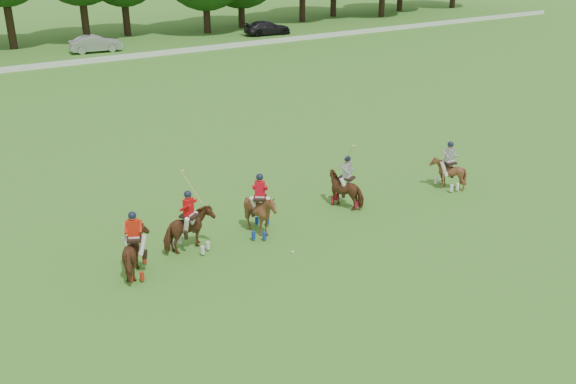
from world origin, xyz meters
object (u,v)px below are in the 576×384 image
polo_red_a (136,252)px  polo_stripe_b (448,172)px  polo_stripe_a (346,188)px  car_mid (96,44)px  polo_red_b (190,230)px  polo_red_c (260,212)px  car_right (267,28)px  polo_ball (293,252)px

polo_red_a → polo_stripe_b: size_ratio=1.05×
polo_stripe_a → car_mid: bearing=88.1°
polo_red_b → car_mid: bearing=78.0°
polo_red_b → polo_red_c: 2.71m
car_right → polo_red_a: bearing=150.4°
car_right → polo_red_a: polo_red_a is taller
car_right → polo_red_c: polo_red_c is taller
car_mid → polo_red_b: (-8.09, -38.14, 0.08)m
car_right → polo_red_c: bearing=155.2°
car_mid → polo_red_c: 38.66m
car_right → polo_stripe_b: 41.14m
polo_red_a → polo_ball: bearing=-16.4°
polo_red_a → polo_red_c: polo_red_c is taller
polo_red_a → polo_red_c: size_ratio=0.94×
car_right → polo_ball: bearing=156.6°
polo_red_a → car_right: bearing=54.5°
polo_red_c → polo_stripe_a: size_ratio=0.88×
car_mid → polo_red_c: polo_red_c is taller
car_mid → polo_red_a: (-10.22, -38.70, 0.07)m
car_mid → polo_red_a: 40.03m
polo_stripe_b → polo_ball: 8.88m
polo_red_c → polo_ball: (0.19, -1.90, -0.81)m
car_mid → polo_stripe_a: (-1.23, -37.95, 0.04)m
polo_red_b → polo_stripe_a: bearing=1.6°
car_right → polo_stripe_a: 42.25m
polo_red_c → polo_stripe_b: (8.93, -0.48, -0.11)m
polo_red_b → polo_stripe_b: size_ratio=1.33×
polo_red_c → polo_red_a: bearing=-175.0°
polo_red_a → polo_red_b: bearing=14.6°
polo_ball → car_mid: bearing=82.6°
polo_red_a → polo_stripe_a: polo_stripe_a is taller
polo_stripe_b → polo_ball: (-8.74, -1.42, -0.69)m
car_mid → polo_red_b: polo_red_b is taller
polo_red_b → polo_ball: size_ratio=31.05×
polo_ball → polo_stripe_b: bearing=9.2°
polo_red_a → polo_ball: 5.30m
car_right → polo_stripe_b: bearing=166.3°
polo_ball → polo_stripe_a: bearing=29.4°
polo_red_a → polo_red_c: (4.84, 0.42, 0.06)m
car_mid → polo_stripe_b: 38.92m
polo_stripe_b → polo_ball: size_ratio=23.42×
polo_stripe_a → polo_ball: (-3.96, -2.23, -0.71)m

